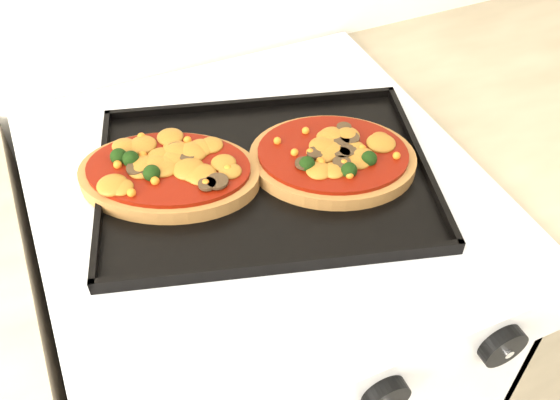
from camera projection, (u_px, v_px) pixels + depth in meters
name	position (u px, v px, depth m)	size (l,w,h in m)	color
stove	(263.00, 353.00, 1.18)	(0.60, 0.60, 0.91)	silver
control_panel	(365.00, 386.00, 0.69)	(0.60, 0.02, 0.09)	silver
knob_center	(386.00, 396.00, 0.68)	(0.05, 0.05, 0.02)	black
knob_right	(502.00, 346.00, 0.73)	(0.06, 0.06, 0.02)	black
baking_tray	(265.00, 175.00, 0.84)	(0.44, 0.33, 0.02)	black
pizza_left	(169.00, 172.00, 0.82)	(0.24, 0.16, 0.04)	#A96B3A
pizza_right	(333.00, 157.00, 0.84)	(0.23, 0.18, 0.03)	#A96B3A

